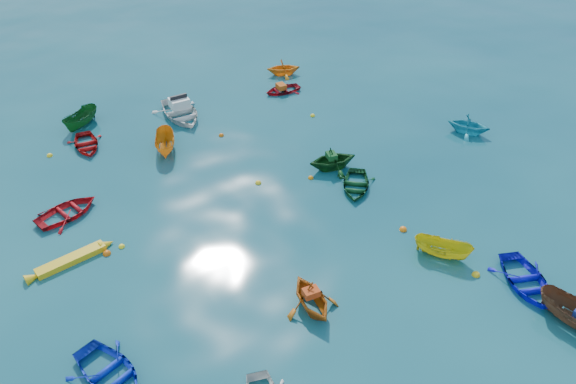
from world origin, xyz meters
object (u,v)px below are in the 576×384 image
dinghy_blue_sw (110,377)px  dinghy_blue_se (525,285)px  kayak_yellow (72,262)px  motorboat_white (181,117)px

dinghy_blue_sw → dinghy_blue_se: (17.22, -5.07, 0.00)m
dinghy_blue_se → kayak_yellow: size_ratio=0.89×
dinghy_blue_se → motorboat_white: (-6.89, 22.54, 0.00)m
dinghy_blue_sw → kayak_yellow: bearing=68.8°
dinghy_blue_se → kayak_yellow: bearing=166.5°
dinghy_blue_sw → motorboat_white: bearing=41.5°
kayak_yellow → motorboat_white: bearing=-51.3°
dinghy_blue_se → dinghy_blue_sw: bearing=-174.0°
dinghy_blue_sw → kayak_yellow: 7.13m
dinghy_blue_sw → dinghy_blue_se: dinghy_blue_se is taller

